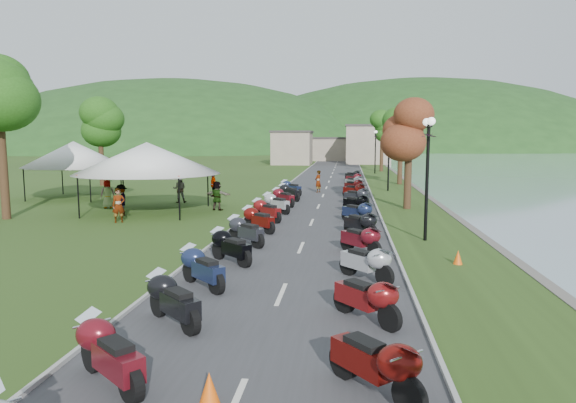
{
  "coord_description": "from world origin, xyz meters",
  "views": [
    {
      "loc": [
        1.75,
        -3.47,
        4.27
      ],
      "look_at": [
        -0.98,
        20.09,
        1.3
      ],
      "focal_mm": 32.0,
      "sensor_mm": 36.0,
      "label": 1
    }
  ],
  "objects_px": {
    "pedestrian_a": "(119,223)",
    "pedestrian_c": "(122,216)",
    "vendor_tent_main": "(148,177)",
    "pedestrian_b": "(180,203)"
  },
  "relations": [
    {
      "from": "pedestrian_a",
      "to": "pedestrian_c",
      "type": "bearing_deg",
      "value": 77.61
    },
    {
      "from": "vendor_tent_main",
      "to": "pedestrian_a",
      "type": "bearing_deg",
      "value": -90.91
    },
    {
      "from": "pedestrian_b",
      "to": "pedestrian_c",
      "type": "bearing_deg",
      "value": 64.1
    },
    {
      "from": "pedestrian_b",
      "to": "pedestrian_c",
      "type": "xyz_separation_m",
      "value": [
        -1.29,
        -5.94,
        0.0
      ]
    },
    {
      "from": "vendor_tent_main",
      "to": "pedestrian_c",
      "type": "distance_m",
      "value": 2.73
    },
    {
      "from": "pedestrian_a",
      "to": "pedestrian_b",
      "type": "xyz_separation_m",
      "value": [
        0.46,
        8.1,
        0.0
      ]
    },
    {
      "from": "pedestrian_b",
      "to": "pedestrian_c",
      "type": "height_order",
      "value": "pedestrian_b"
    },
    {
      "from": "vendor_tent_main",
      "to": "pedestrian_a",
      "type": "relative_size",
      "value": 3.17
    },
    {
      "from": "pedestrian_c",
      "to": "pedestrian_a",
      "type": "bearing_deg",
      "value": 2.78
    },
    {
      "from": "vendor_tent_main",
      "to": "pedestrian_c",
      "type": "relative_size",
      "value": 3.17
    }
  ]
}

